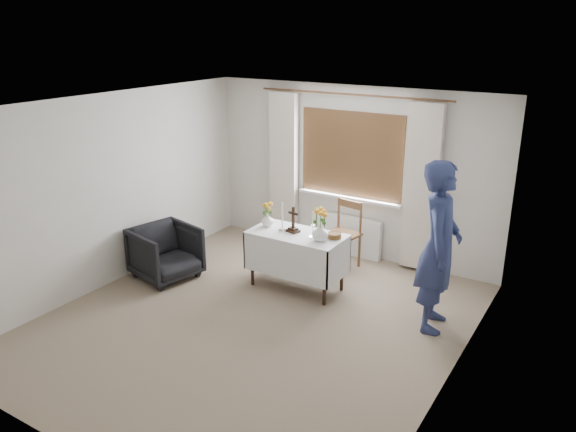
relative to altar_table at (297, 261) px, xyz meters
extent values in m
plane|color=gray|center=(0.05, -1.04, -0.38)|extent=(5.00, 5.00, 0.00)
cube|color=white|center=(0.00, 0.00, 0.00)|extent=(1.24, 0.64, 0.76)
imported|color=black|center=(-1.67, -0.66, -0.02)|extent=(0.95, 0.93, 0.73)
imported|color=navy|center=(1.84, -0.02, 0.60)|extent=(0.60, 0.79, 1.95)
cube|color=white|center=(0.05, 1.38, -0.08)|extent=(1.10, 0.10, 0.60)
imported|color=white|center=(-0.47, 0.03, 0.47)|extent=(0.19, 0.19, 0.17)
imported|color=white|center=(0.37, -0.06, 0.49)|extent=(0.26, 0.26, 0.21)
cylinder|color=brown|center=(0.48, 0.11, 0.41)|extent=(0.21, 0.21, 0.07)
camera|label=1|loc=(3.43, -5.77, 2.93)|focal=35.00mm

